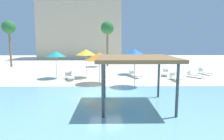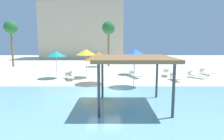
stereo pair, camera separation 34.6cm
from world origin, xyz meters
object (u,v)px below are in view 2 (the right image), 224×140
beach_umbrella_yellow_2 (87,52)px  beach_umbrella_orange_4 (99,56)px  lounge_chair_4 (196,75)px  lounge_chair_6 (70,76)px  shade_pavilion (134,60)px  beach_umbrella_teal_5 (57,54)px  lounge_chair_0 (176,77)px  palm_tree_0 (109,29)px  lounge_chair_1 (206,72)px  palm_tree_1 (12,28)px  lounge_chair_3 (135,74)px  beach_umbrella_blue_0 (135,55)px  beach_umbrella_blue_1 (136,51)px  lounge_chair_2 (167,73)px

beach_umbrella_yellow_2 → beach_umbrella_orange_4: 3.43m
lounge_chair_4 → lounge_chair_6: same height
shade_pavilion → beach_umbrella_teal_5: bearing=126.8°
beach_umbrella_orange_4 → lounge_chair_0: (7.05, 1.48, -2.04)m
lounge_chair_0 → lounge_chair_4: 2.88m
beach_umbrella_teal_5 → palm_tree_0: size_ratio=0.41×
lounge_chair_1 → lounge_chair_6: (-14.47, -2.89, 0.00)m
palm_tree_1 → lounge_chair_3: bearing=-28.3°
beach_umbrella_blue_0 → lounge_chair_1: 10.77m
beach_umbrella_orange_4 → beach_umbrella_teal_5: size_ratio=1.01×
beach_umbrella_blue_0 → beach_umbrella_yellow_2: 6.14m
beach_umbrella_blue_1 → lounge_chair_1: 8.16m
beach_umbrella_yellow_2 → lounge_chair_2: bearing=6.6°
beach_umbrella_blue_0 → lounge_chair_0: 5.45m
lounge_chair_6 → palm_tree_1: palm_tree_1 is taller
beach_umbrella_orange_4 → lounge_chair_4: 10.20m
beach_umbrella_orange_4 → lounge_chair_6: beach_umbrella_orange_4 is taller
beach_umbrella_orange_4 → lounge_chair_1: size_ratio=1.38×
lounge_chair_1 → lounge_chair_2: (-4.61, -0.77, 0.00)m
beach_umbrella_blue_1 → palm_tree_0: (-3.03, 7.53, 2.91)m
lounge_chair_1 → lounge_chair_3: size_ratio=0.98×
lounge_chair_1 → palm_tree_1: (-24.90, 7.28, 5.19)m
beach_umbrella_orange_4 → lounge_chair_2: 8.25m
beach_umbrella_blue_0 → beach_umbrella_teal_5: (-7.27, 3.89, -0.17)m
beach_umbrella_teal_5 → palm_tree_1: (-9.02, 9.45, 3.10)m
beach_umbrella_yellow_2 → beach_umbrella_orange_4: bearing=-64.4°
beach_umbrella_yellow_2 → lounge_chair_4: (11.06, -0.23, -2.24)m
shade_pavilion → lounge_chair_2: bearing=65.7°
beach_umbrella_blue_0 → beach_umbrella_teal_5: beach_umbrella_blue_0 is taller
beach_umbrella_blue_0 → beach_umbrella_orange_4: size_ratio=1.07×
beach_umbrella_teal_5 → lounge_chair_4: bearing=0.8°
shade_pavilion → lounge_chair_1: size_ratio=2.14×
beach_umbrella_orange_4 → palm_tree_1: palm_tree_1 is taller
beach_umbrella_blue_0 → lounge_chair_4: bearing=31.4°
lounge_chair_1 → lounge_chair_3: bearing=-84.6°
lounge_chair_1 → palm_tree_1: size_ratio=0.29×
beach_umbrella_yellow_2 → lounge_chair_2: 8.72m
beach_umbrella_orange_4 → lounge_chair_3: beach_umbrella_orange_4 is taller
lounge_chair_4 → palm_tree_1: palm_tree_1 is taller
beach_umbrella_teal_5 → lounge_chair_2: beach_umbrella_teal_5 is taller
beach_umbrella_orange_4 → lounge_chair_3: 5.03m
lounge_chair_2 → lounge_chair_3: size_ratio=1.00×
beach_umbrella_blue_1 → lounge_chair_1: size_ratio=1.45×
beach_umbrella_orange_4 → lounge_chair_1: 12.64m
lounge_chair_1 → palm_tree_0: size_ratio=0.30×
beach_umbrella_blue_1 → palm_tree_1: palm_tree_1 is taller
beach_umbrella_blue_1 → lounge_chair_6: bearing=-154.7°
palm_tree_0 → lounge_chair_4: bearing=-47.5°
lounge_chair_6 → palm_tree_0: bearing=139.6°
lounge_chair_2 → lounge_chair_1: bearing=118.8°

